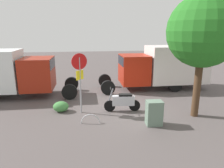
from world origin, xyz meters
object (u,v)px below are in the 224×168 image
Objects in this scene: street_tree at (203,32)px; bike_rack_hoop at (90,123)px; box_truck_near at (163,65)px; utility_cabinet at (154,113)px; box_truck_far at (2,71)px; motorcycle at (123,101)px; stop_sign at (80,74)px.

street_tree is 6.43× the size of bike_rack_hoop.
street_tree reaches higher than box_truck_near.
box_truck_far is at bearing -32.58° from utility_cabinet.
box_truck_near is 1.33× the size of street_tree.
street_tree is at bearing 87.07° from box_truck_near.
bike_rack_hoop is at bearing -10.92° from utility_cabinet.
street_tree is (-9.92, 4.25, 2.30)m from box_truck_far.
motorcycle is 2.13× the size of bike_rack_hoop.
bike_rack_hoop is (1.67, 1.18, -0.52)m from motorcycle.
utility_cabinet is at bearing 126.70° from motorcycle.
motorcycle is at bearing -144.70° from bike_rack_hoop.
box_truck_far is at bearing -41.30° from bike_rack_hoop.
bike_rack_hoop is (5.17, 4.97, -1.61)m from box_truck_near.
stop_sign is at bearing -33.65° from box_truck_far.
box_truck_far is 5.58m from stop_sign.
stop_sign is 0.53× the size of street_tree.
stop_sign reaches higher than bike_rack_hoop.
stop_sign is 2.73× the size of utility_cabinet.
street_tree is at bearing -178.30° from bike_rack_hoop.
stop_sign is 3.43× the size of bike_rack_hoop.
box_truck_far is 9.18m from utility_cabinet.
motorcycle is at bearing 177.74° from stop_sign.
motorcycle is 0.33× the size of street_tree.
utility_cabinet is 2.79m from bike_rack_hoop.
motorcycle reaches higher than utility_cabinet.
street_tree is at bearing 168.09° from motorcycle.
street_tree is (-5.32, 1.12, 1.93)m from stop_sign.
utility_cabinet is at bearing 65.66° from box_truck_near.
box_truck_far is at bearing -23.17° from street_tree.
box_truck_near is 5.34m from street_tree.
motorcycle is at bearing -25.14° from box_truck_far.
utility_cabinet is 1.26× the size of bike_rack_hoop.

